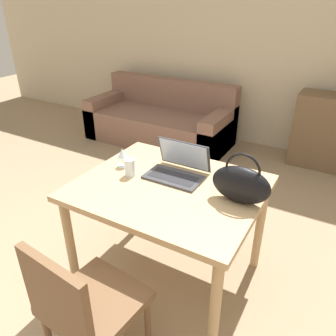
{
  "coord_description": "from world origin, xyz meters",
  "views": [
    {
      "loc": [
        1.02,
        -0.98,
        1.83
      ],
      "look_at": [
        0.13,
        0.57,
        0.89
      ],
      "focal_mm": 35.0,
      "sensor_mm": 36.0,
      "label": 1
    }
  ],
  "objects_px": {
    "handbag": "(241,184)",
    "couch": "(161,121)",
    "drinking_glass": "(130,168)",
    "chair": "(83,305)",
    "laptop": "(178,166)",
    "wine_glass": "(122,154)"
  },
  "relations": [
    {
      "from": "chair",
      "to": "handbag",
      "type": "xyz_separation_m",
      "value": [
        0.46,
        0.85,
        0.38
      ]
    },
    {
      "from": "handbag",
      "to": "chair",
      "type": "bearing_deg",
      "value": -118.62
    },
    {
      "from": "couch",
      "to": "handbag",
      "type": "xyz_separation_m",
      "value": [
        1.84,
        -2.16,
        0.61
      ]
    },
    {
      "from": "drinking_glass",
      "to": "couch",
      "type": "bearing_deg",
      "value": 116.48
    },
    {
      "from": "couch",
      "to": "drinking_glass",
      "type": "height_order",
      "value": "drinking_glass"
    },
    {
      "from": "chair",
      "to": "drinking_glass",
      "type": "bearing_deg",
      "value": 114.65
    },
    {
      "from": "wine_glass",
      "to": "drinking_glass",
      "type": "bearing_deg",
      "value": -34.77
    },
    {
      "from": "couch",
      "to": "handbag",
      "type": "distance_m",
      "value": 2.9
    },
    {
      "from": "handbag",
      "to": "couch",
      "type": "bearing_deg",
      "value": 130.46
    },
    {
      "from": "drinking_glass",
      "to": "wine_glass",
      "type": "distance_m",
      "value": 0.15
    },
    {
      "from": "chair",
      "to": "handbag",
      "type": "distance_m",
      "value": 1.04
    },
    {
      "from": "couch",
      "to": "wine_glass",
      "type": "xyz_separation_m",
      "value": [
        0.98,
        -2.13,
        0.58
      ]
    },
    {
      "from": "chair",
      "to": "couch",
      "type": "height_order",
      "value": "chair"
    },
    {
      "from": "chair",
      "to": "couch",
      "type": "distance_m",
      "value": 3.32
    },
    {
      "from": "chair",
      "to": "wine_glass",
      "type": "xyz_separation_m",
      "value": [
        -0.39,
        0.87,
        0.36
      ]
    },
    {
      "from": "laptop",
      "to": "handbag",
      "type": "distance_m",
      "value": 0.48
    },
    {
      "from": "laptop",
      "to": "drinking_glass",
      "type": "bearing_deg",
      "value": -147.06
    },
    {
      "from": "chair",
      "to": "handbag",
      "type": "relative_size",
      "value": 2.55
    },
    {
      "from": "chair",
      "to": "couch",
      "type": "bearing_deg",
      "value": 120.18
    },
    {
      "from": "laptop",
      "to": "handbag",
      "type": "bearing_deg",
      "value": -14.02
    },
    {
      "from": "chair",
      "to": "laptop",
      "type": "xyz_separation_m",
      "value": [
        -0.0,
        0.96,
        0.33
      ]
    },
    {
      "from": "couch",
      "to": "drinking_glass",
      "type": "relative_size",
      "value": 16.55
    }
  ]
}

